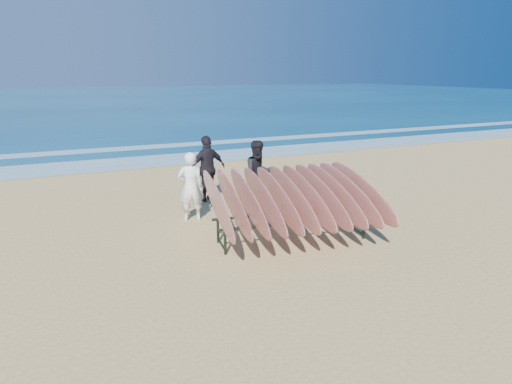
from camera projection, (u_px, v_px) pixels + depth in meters
ground at (273, 247)px, 9.06m from camera, size 120.00×120.00×0.00m
ocean at (75, 99)px, 57.32m from camera, size 160.00×160.00×0.00m
foam_near at (158, 161)px, 17.83m from camera, size 160.00×160.00×0.00m
foam_far at (140, 148)px, 20.91m from camera, size 160.00×160.00×0.00m
surfboard_rack at (292, 197)px, 9.20m from camera, size 3.56×3.39×1.53m
person_white at (191, 187)px, 10.54m from camera, size 0.66×0.50×1.62m
person_dark_a at (259, 174)px, 11.61m from camera, size 0.86×0.68×1.72m
person_dark_b at (208, 169)px, 12.15m from camera, size 1.09×0.61×1.76m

